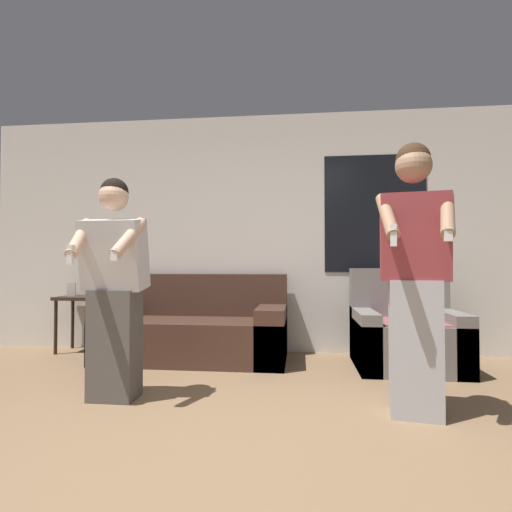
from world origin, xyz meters
TOP-DOWN VIEW (x-y plane):
  - ground_plane at (0.00, 0.00)m, footprint 14.00×14.00m
  - wall_back at (0.02, 2.89)m, footprint 6.53×0.07m
  - couch at (-0.68, 2.43)m, footprint 1.90×0.86m
  - armchair at (1.42, 2.32)m, footprint 0.96×0.84m
  - side_table at (-2.03, 2.63)m, footprint 0.52×0.41m
  - person_left at (-0.93, 1.12)m, footprint 0.50×0.49m
  - person_right at (1.16, 1.03)m, footprint 0.48×0.51m

SIDE VIEW (x-z plane):
  - ground_plane at x=0.00m, z-range 0.00..0.00m
  - couch at x=-0.68m, z-range -0.14..0.74m
  - armchair at x=1.42m, z-range -0.16..0.78m
  - side_table at x=-2.03m, z-range 0.13..0.91m
  - person_left at x=-0.93m, z-range 0.00..1.61m
  - person_right at x=1.16m, z-range 0.03..1.80m
  - wall_back at x=0.02m, z-range 0.00..2.70m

